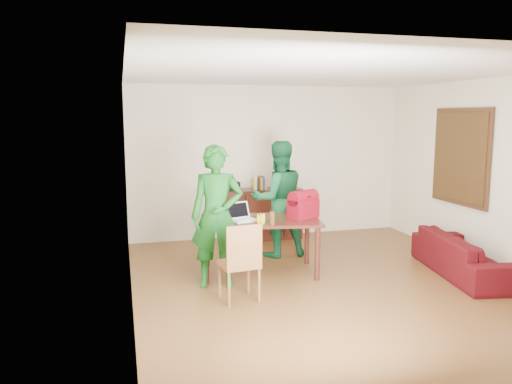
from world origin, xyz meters
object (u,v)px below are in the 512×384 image
object	(u,v)px
chair	(239,278)
laptop	(244,218)
sofa	(465,255)
bottle	(272,217)
table	(260,226)
red_bag	(303,207)
person_far	(278,199)
person_near	(217,216)

from	to	relation	value
chair	laptop	size ratio (longest dim) A/B	2.40
chair	sofa	size ratio (longest dim) A/B	0.50
bottle	sofa	world-z (taller)	bottle
table	red_bag	size ratio (longest dim) A/B	4.29
chair	laptop	bearing A→B (deg)	66.19
chair	person_far	world-z (taller)	person_far
chair	bottle	world-z (taller)	bottle
table	chair	xyz separation A→B (m)	(-0.52, -0.96, -0.39)
person_far	bottle	size ratio (longest dim) A/B	9.19
bottle	sofa	xyz separation A→B (m)	(2.64, -0.45, -0.58)
chair	laptop	distance (m)	1.08
laptop	red_bag	distance (m)	0.85
laptop	sofa	xyz separation A→B (m)	(2.94, -0.76, -0.53)
laptop	bottle	distance (m)	0.44
table	bottle	distance (m)	0.42
person_near	person_far	bearing A→B (deg)	56.66
red_bag	person_far	bearing A→B (deg)	71.70
chair	person_far	size ratio (longest dim) A/B	0.53
person_far	red_bag	bearing A→B (deg)	94.26
bottle	red_bag	world-z (taller)	red_bag
chair	sofa	world-z (taller)	chair
person_near	red_bag	xyz separation A→B (m)	(1.27, 0.30, 0.01)
chair	bottle	xyz separation A→B (m)	(0.58, 0.59, 0.59)
chair	person_near	world-z (taller)	person_near
person_near	red_bag	bearing A→B (deg)	25.87
table	person_near	xyz separation A→B (m)	(-0.67, -0.36, 0.24)
sofa	table	bearing A→B (deg)	83.32
person_near	chair	bearing A→B (deg)	-63.05
table	laptop	bearing A→B (deg)	-156.77
laptop	sofa	distance (m)	3.09
person_near	red_bag	world-z (taller)	person_near
laptop	bottle	world-z (taller)	laptop
bottle	person_near	bearing A→B (deg)	179.70
person_far	laptop	distance (m)	1.13
person_far	sofa	bearing A→B (deg)	141.99
person_far	sofa	distance (m)	2.77
person_near	bottle	bearing A→B (deg)	12.41
table	sofa	world-z (taller)	table
person_far	laptop	bearing A→B (deg)	45.75
table	laptop	distance (m)	0.28
person_far	red_bag	distance (m)	0.85
red_bag	sofa	distance (m)	2.31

